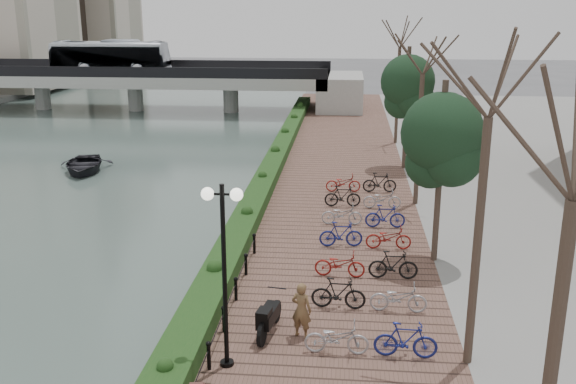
# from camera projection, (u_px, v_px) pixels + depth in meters

# --- Properties ---
(river_water) EXTENTS (30.00, 130.00, 0.02)m
(river_water) POSITION_uv_depth(u_px,v_px,m) (36.00, 159.00, 40.86)
(river_water) COLOR #4C5F59
(river_water) RESTS_ON ground
(promenade) EXTENTS (8.00, 75.00, 0.50)m
(promenade) POSITION_uv_depth(u_px,v_px,m) (331.00, 197.00, 31.92)
(promenade) COLOR brown
(promenade) RESTS_ON ground
(hedge) EXTENTS (1.10, 56.00, 0.60)m
(hedge) POSITION_uv_depth(u_px,v_px,m) (269.00, 172.00, 34.46)
(hedge) COLOR #163E16
(hedge) RESTS_ON promenade
(chain_fence) EXTENTS (0.10, 14.10, 0.70)m
(chain_fence) POSITION_uv_depth(u_px,v_px,m) (217.00, 337.00, 17.16)
(chain_fence) COLOR black
(chain_fence) RESTS_ON promenade
(lamppost) EXTENTS (1.02, 0.32, 4.83)m
(lamppost) POSITION_uv_depth(u_px,v_px,m) (223.00, 237.00, 15.54)
(lamppost) COLOR black
(lamppost) RESTS_ON promenade
(motorcycle) EXTENTS (0.84, 1.84, 1.10)m
(motorcycle) POSITION_uv_depth(u_px,v_px,m) (269.00, 315.00, 17.94)
(motorcycle) COLOR black
(motorcycle) RESTS_ON promenade
(pedestrian) EXTENTS (0.69, 0.57, 1.62)m
(pedestrian) POSITION_uv_depth(u_px,v_px,m) (301.00, 310.00, 17.70)
(pedestrian) COLOR brown
(pedestrian) RESTS_ON promenade
(bicycle_parking) EXTENTS (2.40, 17.32, 1.00)m
(bicycle_parking) POSITION_uv_depth(u_px,v_px,m) (364.00, 237.00, 24.31)
(bicycle_parking) COLOR #A3A3A7
(bicycle_parking) RESTS_ON promenade
(street_trees) EXTENTS (3.20, 37.12, 6.80)m
(street_trees) POSITION_uv_depth(u_px,v_px,m) (427.00, 152.00, 25.99)
(street_trees) COLOR #36291F
(street_trees) RESTS_ON promenade
(bridge) EXTENTS (36.00, 10.77, 6.50)m
(bridge) POSITION_uv_depth(u_px,v_px,m) (129.00, 74.00, 59.09)
(bridge) COLOR #9D9D98
(bridge) RESTS_ON ground
(boat) EXTENTS (4.08, 4.98, 0.90)m
(boat) POSITION_uv_depth(u_px,v_px,m) (83.00, 164.00, 37.58)
(boat) COLOR black
(boat) RESTS_ON river_water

